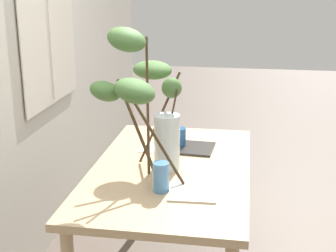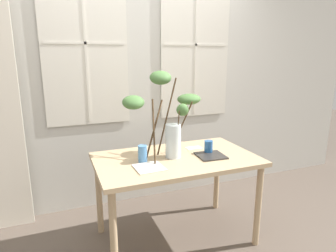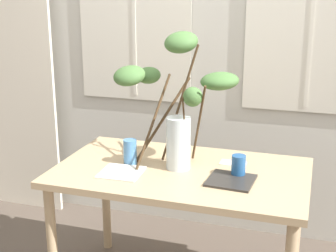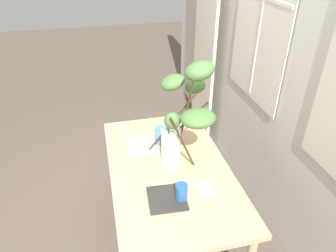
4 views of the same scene
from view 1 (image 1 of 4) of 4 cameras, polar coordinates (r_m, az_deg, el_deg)
dining_table at (r=2.55m, az=0.35°, el=-6.63°), size 1.35×0.80×0.77m
vase_with_branches at (r=2.36m, az=-2.42°, el=3.57°), size 0.76×0.46×0.74m
drinking_glass_blue_left at (r=2.22m, az=-0.76°, el=-5.99°), size 0.07×0.07×0.14m
drinking_glass_blue_right at (r=2.78m, az=1.38°, el=-1.37°), size 0.07×0.07×0.11m
plate_square_left at (r=2.24m, az=2.95°, el=-7.67°), size 0.23×0.23×0.01m
plate_square_right at (r=2.77m, az=2.97°, el=-2.59°), size 0.24×0.24×0.01m
napkin_folded at (r=2.78m, az=-2.39°, el=-2.62°), size 0.15×0.09×0.00m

